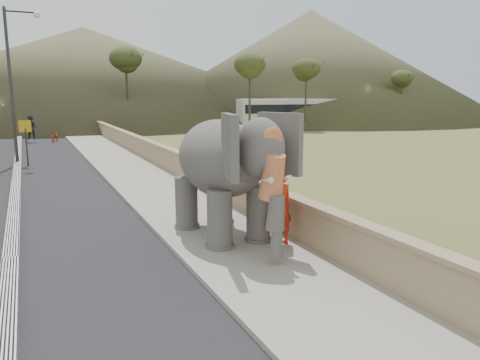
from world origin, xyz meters
The scene contains 16 objects.
ground centered at (0.00, 0.00, 0.00)m, with size 160.00×160.00×0.00m, color olive.
road centered at (-5.00, 10.00, 0.01)m, with size 7.00×120.00×0.03m, color black.
median centered at (-5.00, 10.00, 0.11)m, with size 0.35×120.00×0.22m, color black.
walkway centered at (0.00, 10.00, 0.07)m, with size 3.00×120.00×0.15m, color #9E9687.
parapet centered at (1.65, 10.00, 0.55)m, with size 0.30×120.00×1.10m, color tan.
lamppost centered at (-4.69, 16.30, 4.87)m, with size 1.76×0.36×8.00m.
signboard centered at (-4.50, 15.65, 1.64)m, with size 0.60×0.08×2.40m.
cow centered at (7.07, 12.82, 0.63)m, with size 0.68×1.50×1.27m, color brown.
distant_car centered at (18.23, 35.65, 0.72)m, with size 1.70×4.23×1.44m, color #BBBCC3.
bus_white centered at (21.48, 33.50, 1.55)m, with size 2.50×11.00×3.10m, color silver.
bus_orange centered at (30.92, 33.19, 1.55)m, with size 2.50×11.00×3.10m, color #C04E22.
hill_right centered at (36.00, 52.00, 8.00)m, with size 56.00×56.00×16.00m, color brown.
hill_far centered at (5.00, 70.00, 7.00)m, with size 80.00×80.00×14.00m, color brown.
elephant_and_man centered at (0.02, 0.21, 1.71)m, with size 2.58×4.54×3.15m.
motorcyclist centered at (-3.39, 28.24, 0.85)m, with size 2.70×1.72×2.06m.
trees centered at (0.79, 30.05, 4.12)m, with size 47.82×45.08×9.38m.
Camera 1 is at (-4.47, -10.73, 3.81)m, focal length 35.00 mm.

